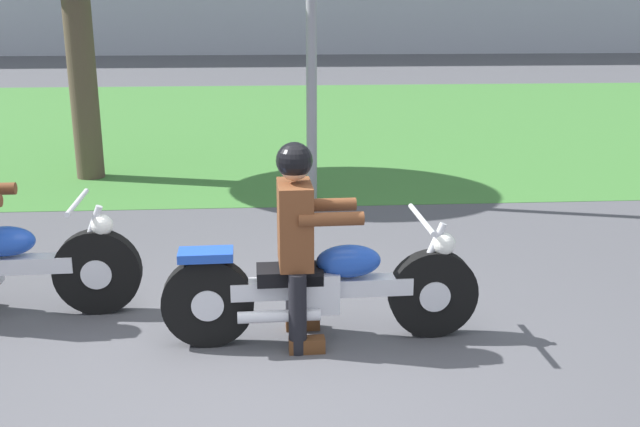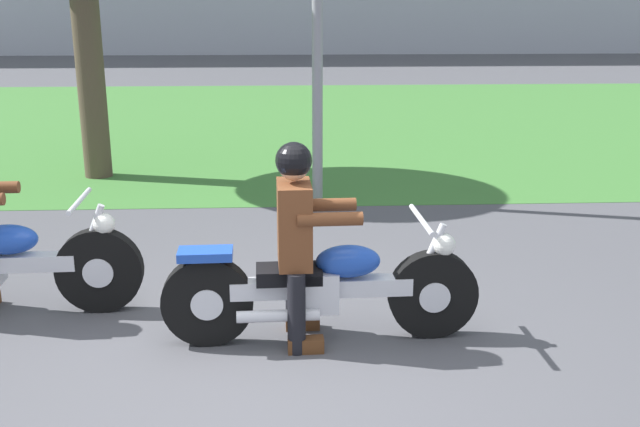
% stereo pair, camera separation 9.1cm
% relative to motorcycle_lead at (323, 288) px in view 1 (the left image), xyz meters
% --- Properties ---
extents(ground, '(120.00, 120.00, 0.00)m').
position_rel_motorcycle_lead_xyz_m(ground, '(-0.48, -0.56, -0.38)').
color(ground, '#4C4C51').
extents(grass_verge, '(60.00, 12.00, 0.01)m').
position_rel_motorcycle_lead_xyz_m(grass_verge, '(-0.48, 9.38, -0.38)').
color(grass_verge, '#3D7533').
rests_on(grass_verge, ground).
extents(motorcycle_lead, '(2.16, 0.66, 0.87)m').
position_rel_motorcycle_lead_xyz_m(motorcycle_lead, '(0.00, 0.00, 0.00)').
color(motorcycle_lead, black).
rests_on(motorcycle_lead, ground).
extents(rider_lead, '(0.56, 0.48, 1.39)m').
position_rel_motorcycle_lead_xyz_m(rider_lead, '(-0.17, -0.00, 0.43)').
color(rider_lead, black).
rests_on(rider_lead, ground).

